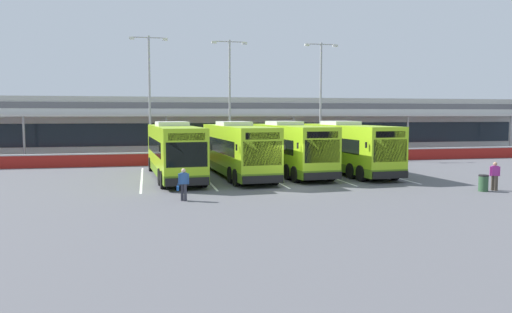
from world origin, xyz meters
TOP-DOWN VIEW (x-y plane):
  - ground_plane at (0.00, 0.00)m, footprint 200.00×200.00m
  - terminal_building at (-0.00, 26.91)m, footprint 70.00×13.00m
  - red_barrier_wall at (0.00, 14.50)m, footprint 60.00×0.40m
  - coach_bus_leftmost at (-6.26, 5.84)m, footprint 3.55×12.29m
  - coach_bus_left_centre at (-1.94, 5.85)m, footprint 3.55×12.29m
  - coach_bus_centre at (1.97, 6.64)m, footprint 3.55×12.29m
  - coach_bus_right_centre at (6.24, 6.24)m, footprint 3.55×12.29m
  - bay_stripe_far_west at (-8.40, 6.00)m, footprint 0.14×13.00m
  - bay_stripe_west at (-4.20, 6.00)m, footprint 0.14×13.00m
  - bay_stripe_mid_west at (0.00, 6.00)m, footprint 0.14×13.00m
  - bay_stripe_centre at (4.20, 6.00)m, footprint 0.14×13.00m
  - bay_stripe_mid_east at (8.40, 6.00)m, footprint 0.14×13.00m
  - pedestrian_with_handbag at (-6.29, -3.14)m, footprint 0.63×0.36m
  - pedestrian_in_dark_coat at (11.07, -3.60)m, footprint 0.52×0.40m
  - lamp_post_west at (-7.71, 16.43)m, footprint 3.24×0.28m
  - lamp_post_centre at (-0.53, 17.31)m, footprint 3.24×0.28m
  - lamp_post_east at (8.18, 17.11)m, footprint 3.24×0.28m
  - litter_bin at (10.26, -3.73)m, footprint 0.54×0.54m

SIDE VIEW (x-z plane):
  - ground_plane at x=0.00m, z-range 0.00..0.00m
  - bay_stripe_far_west at x=-8.40m, z-range 0.00..0.01m
  - bay_stripe_west at x=-4.20m, z-range 0.00..0.01m
  - bay_stripe_mid_west at x=0.00m, z-range 0.00..0.01m
  - bay_stripe_centre at x=4.20m, z-range 0.00..0.01m
  - bay_stripe_mid_east at x=8.40m, z-range 0.00..0.01m
  - litter_bin at x=10.26m, z-range 0.00..0.93m
  - red_barrier_wall at x=0.00m, z-range 0.01..1.10m
  - pedestrian_with_handbag at x=-6.29m, z-range 0.05..1.67m
  - pedestrian_in_dark_coat at x=11.07m, z-range 0.06..1.68m
  - coach_bus_leftmost at x=-6.26m, z-range -0.10..3.68m
  - coach_bus_left_centre at x=-1.94m, z-range -0.10..3.68m
  - coach_bus_centre at x=1.97m, z-range -0.10..3.68m
  - coach_bus_right_centre at x=6.24m, z-range -0.10..3.68m
  - terminal_building at x=0.00m, z-range 0.01..6.01m
  - lamp_post_west at x=-7.71m, z-range 0.79..11.79m
  - lamp_post_centre at x=-0.53m, z-range 0.79..11.79m
  - lamp_post_east at x=8.18m, z-range 0.79..11.79m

